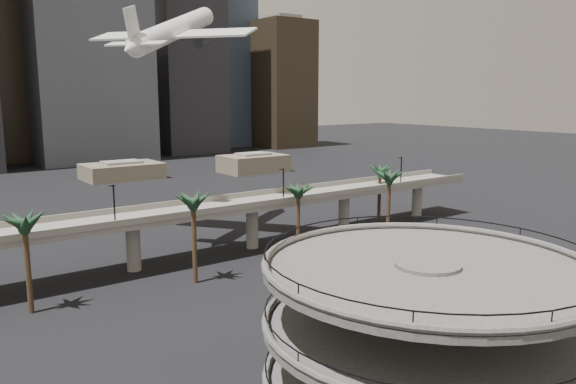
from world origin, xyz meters
TOP-DOWN VIEW (x-y plane):
  - parking_ramp at (-13.00, -4.00)m, footprint 22.20×22.20m
  - overpass at (0.00, 55.00)m, footprint 130.00×9.30m
  - palm_trees at (11.58, 47.18)m, footprint 76.40×18.40m
  - low_buildings at (6.89, 142.30)m, footprint 135.00×27.50m
  - skyline at (15.12, 217.08)m, footprint 269.00×86.00m
  - airborne_jet at (3.84, 69.31)m, footprint 29.48×28.02m
  - car_a at (6.86, 18.60)m, footprint 5.14×3.53m
  - car_b at (16.43, 25.01)m, footprint 4.20×2.10m
  - car_c at (29.52, 16.50)m, footprint 5.62×4.57m

SIDE VIEW (x-z plane):
  - car_b at x=16.43m, z-range 0.00..1.32m
  - car_c at x=29.52m, z-range 0.00..1.53m
  - car_a at x=6.86m, z-range 0.00..1.62m
  - low_buildings at x=6.89m, z-range -0.54..6.26m
  - overpass at x=0.00m, z-range -0.01..14.69m
  - parking_ramp at x=-13.00m, z-range 1.16..18.51m
  - palm_trees at x=11.58m, z-range 4.30..18.30m
  - airborne_jet at x=3.84m, z-range 31.91..45.11m
  - skyline at x=15.12m, z-range -17.97..116.21m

